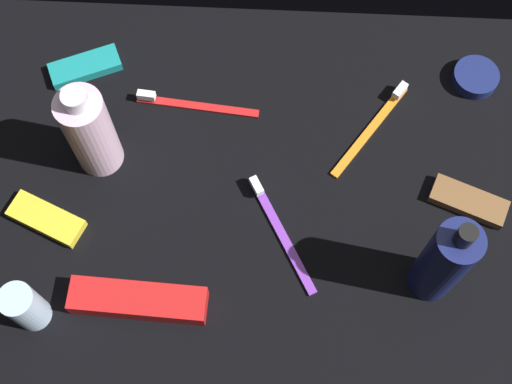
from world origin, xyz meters
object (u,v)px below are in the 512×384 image
(toothbrush_red, at_px, (190,104))
(toothpaste_box_red, at_px, (139,301))
(snack_bar_teal, at_px, (85,67))
(toothbrush_purple, at_px, (279,228))
(snack_bar_yellow, at_px, (46,219))
(cream_tin_left, at_px, (475,77))
(toothbrush_orange, at_px, (374,124))
(bodywash_bottle, at_px, (90,131))
(deodorant_stick, at_px, (25,307))
(snack_bar_brown, at_px, (469,201))
(lotion_bottle, at_px, (444,262))

(toothbrush_red, distance_m, toothpaste_box_red, 0.30)
(toothpaste_box_red, xyz_separation_m, snack_bar_teal, (-0.12, 0.35, -0.01))
(toothbrush_purple, relative_size, toothpaste_box_red, 0.93)
(snack_bar_yellow, bearing_deg, toothbrush_purple, 24.07)
(snack_bar_yellow, bearing_deg, toothpaste_box_red, -14.45)
(snack_bar_yellow, height_order, cream_tin_left, cream_tin_left)
(toothbrush_red, relative_size, toothpaste_box_red, 1.02)
(toothbrush_purple, bearing_deg, toothbrush_red, 126.39)
(toothbrush_purple, distance_m, cream_tin_left, 0.38)
(snack_bar_teal, height_order, cream_tin_left, cream_tin_left)
(snack_bar_teal, bearing_deg, toothpaste_box_red, -94.60)
(toothbrush_red, xyz_separation_m, snack_bar_yellow, (-0.18, -0.19, 0.00))
(toothbrush_red, relative_size, toothbrush_orange, 1.17)
(bodywash_bottle, relative_size, toothbrush_orange, 1.12)
(snack_bar_yellow, bearing_deg, deodorant_stick, -64.47)
(deodorant_stick, bearing_deg, snack_bar_brown, 17.76)
(bodywash_bottle, bearing_deg, snack_bar_yellow, -121.40)
(toothbrush_red, bearing_deg, snack_bar_brown, -18.81)
(toothbrush_purple, height_order, toothbrush_red, same)
(bodywash_bottle, relative_size, toothbrush_red, 0.96)
(bodywash_bottle, distance_m, toothbrush_red, 0.16)
(toothbrush_purple, xyz_separation_m, cream_tin_left, (0.28, 0.25, 0.00))
(toothpaste_box_red, bearing_deg, toothbrush_red, 84.65)
(toothbrush_red, distance_m, snack_bar_yellow, 0.26)
(cream_tin_left, bearing_deg, toothbrush_purple, -138.68)
(snack_bar_yellow, bearing_deg, snack_bar_brown, 28.77)
(lotion_bottle, height_order, snack_bar_brown, lotion_bottle)
(snack_bar_teal, xyz_separation_m, cream_tin_left, (0.58, 0.01, 0.00))
(toothpaste_box_red, xyz_separation_m, snack_bar_yellow, (-0.14, 0.11, -0.01))
(bodywash_bottle, height_order, snack_bar_teal, bodywash_bottle)
(bodywash_bottle, xyz_separation_m, toothpaste_box_red, (0.08, -0.21, -0.06))
(snack_bar_teal, relative_size, snack_bar_brown, 1.00)
(toothbrush_red, bearing_deg, snack_bar_teal, 161.21)
(toothbrush_purple, bearing_deg, deodorant_stick, -156.91)
(bodywash_bottle, relative_size, cream_tin_left, 2.58)
(bodywash_bottle, distance_m, snack_bar_brown, 0.52)
(deodorant_stick, xyz_separation_m, toothpaste_box_red, (0.13, 0.02, -0.03))
(toothbrush_orange, distance_m, snack_bar_brown, 0.17)
(toothbrush_orange, xyz_separation_m, toothpaste_box_red, (-0.31, -0.28, 0.01))
(toothbrush_red, bearing_deg, deodorant_stick, -118.96)
(deodorant_stick, bearing_deg, toothbrush_red, 61.04)
(lotion_bottle, relative_size, snack_bar_yellow, 1.89)
(lotion_bottle, height_order, cream_tin_left, lotion_bottle)
(lotion_bottle, height_order, toothbrush_orange, lotion_bottle)
(bodywash_bottle, bearing_deg, snack_bar_teal, 106.43)
(lotion_bottle, xyz_separation_m, toothpaste_box_red, (-0.38, -0.05, -0.07))
(toothbrush_red, xyz_separation_m, snack_bar_teal, (-0.16, 0.05, 0.00))
(bodywash_bottle, bearing_deg, toothbrush_purple, -20.81)
(toothbrush_red, bearing_deg, cream_tin_left, 8.59)
(cream_tin_left, bearing_deg, snack_bar_teal, -179.18)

